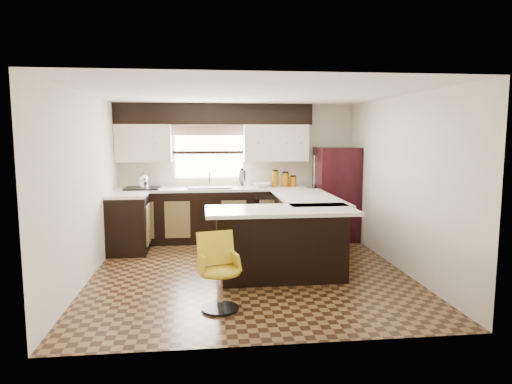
{
  "coord_description": "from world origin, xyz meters",
  "views": [
    {
      "loc": [
        -0.6,
        -6.04,
        1.88
      ],
      "look_at": [
        0.15,
        0.45,
        1.05
      ],
      "focal_mm": 32.0,
      "sensor_mm": 36.0,
      "label": 1
    }
  ],
  "objects": [
    {
      "name": "sink",
      "position": [
        -0.5,
        1.88,
        0.96
      ],
      "size": [
        0.75,
        0.45,
        0.03
      ],
      "primitive_type": "cube",
      "color": "#B2B2B7",
      "rests_on": "counter_back"
    },
    {
      "name": "peninsula_long",
      "position": [
        0.9,
        0.62,
        0.45
      ],
      "size": [
        0.6,
        1.95,
        0.9
      ],
      "primitive_type": "cube",
      "color": "black",
      "rests_on": "floor"
    },
    {
      "name": "counter_back",
      "position": [
        -0.45,
        1.9,
        0.92
      ],
      "size": [
        3.3,
        0.6,
        0.04
      ],
      "primitive_type": "cube",
      "color": "silver",
      "rests_on": "base_cab_back"
    },
    {
      "name": "counter_left",
      "position": [
        -1.8,
        1.25,
        0.92
      ],
      "size": [
        0.6,
        0.7,
        0.04
      ],
      "primitive_type": "cube",
      "color": "silver",
      "rests_on": "base_cab_left"
    },
    {
      "name": "window_pane",
      "position": [
        -0.5,
        2.18,
        1.55
      ],
      "size": [
        1.2,
        0.02,
        0.9
      ],
      "primitive_type": "cube",
      "color": "white",
      "rests_on": "wall_back"
    },
    {
      "name": "wall_front",
      "position": [
        0.0,
        -2.2,
        1.2
      ],
      "size": [
        4.4,
        0.0,
        4.4
      ],
      "primitive_type": "plane",
      "rotation": [
        -1.57,
        0.0,
        0.0
      ],
      "color": "beige",
      "rests_on": "floor"
    },
    {
      "name": "mixing_bowl",
      "position": [
        0.41,
        1.9,
        0.98
      ],
      "size": [
        0.32,
        0.32,
        0.08
      ],
      "primitive_type": "imported",
      "rotation": [
        0.0,
        0.0,
        -0.05
      ],
      "color": "white",
      "rests_on": "counter_back"
    },
    {
      "name": "wall_right",
      "position": [
        2.1,
        0.0,
        1.2
      ],
      "size": [
        0.0,
        4.4,
        4.4
      ],
      "primitive_type": "plane",
      "rotation": [
        1.57,
        0.0,
        -1.57
      ],
      "color": "beige",
      "rests_on": "floor"
    },
    {
      "name": "kettle",
      "position": [
        -1.63,
        1.88,
        1.1
      ],
      "size": [
        0.19,
        0.19,
        0.26
      ],
      "primitive_type": null,
      "color": "silver",
      "rests_on": "cooktop"
    },
    {
      "name": "percolator",
      "position": [
        0.07,
        1.9,
        1.1
      ],
      "size": [
        0.14,
        0.14,
        0.31
      ],
      "primitive_type": "cylinder",
      "color": "silver",
      "rests_on": "counter_back"
    },
    {
      "name": "dishwasher",
      "position": [
        0.55,
        1.61,
        0.43
      ],
      "size": [
        0.58,
        0.03,
        0.78
      ],
      "primitive_type": "cube",
      "color": "black",
      "rests_on": "floor"
    },
    {
      "name": "bar_chair",
      "position": [
        -0.45,
        -1.32,
        0.41
      ],
      "size": [
        0.53,
        0.53,
        0.83
      ],
      "primitive_type": null,
      "rotation": [
        0.0,
        0.0,
        0.23
      ],
      "color": "gold",
      "rests_on": "floor"
    },
    {
      "name": "canister_med",
      "position": [
        0.84,
        1.92,
        1.07
      ],
      "size": [
        0.13,
        0.13,
        0.24
      ],
      "primitive_type": "cylinder",
      "color": "#93540B",
      "rests_on": "counter_back"
    },
    {
      "name": "base_cab_left",
      "position": [
        -1.8,
        1.25,
        0.45
      ],
      "size": [
        0.6,
        0.7,
        0.9
      ],
      "primitive_type": "cube",
      "color": "black",
      "rests_on": "floor"
    },
    {
      "name": "valance",
      "position": [
        -0.5,
        2.14,
        1.94
      ],
      "size": [
        1.3,
        0.06,
        0.18
      ],
      "primitive_type": "cube",
      "color": "#D19B93",
      "rests_on": "wall_back"
    },
    {
      "name": "floor",
      "position": [
        0.0,
        0.0,
        0.0
      ],
      "size": [
        4.4,
        4.4,
        0.0
      ],
      "primitive_type": "plane",
      "color": "#49301A",
      "rests_on": "ground"
    },
    {
      "name": "counter_pen_return",
      "position": [
        0.35,
        -0.44,
        0.92
      ],
      "size": [
        1.89,
        0.84,
        0.04
      ],
      "primitive_type": "cube",
      "color": "silver",
      "rests_on": "peninsula_return"
    },
    {
      "name": "soffit",
      "position": [
        -0.4,
        2.03,
        2.22
      ],
      "size": [
        3.4,
        0.35,
        0.36
      ],
      "primitive_type": "cube",
      "color": "black",
      "rests_on": "wall_back"
    },
    {
      "name": "wall_back",
      "position": [
        0.0,
        2.2,
        1.2
      ],
      "size": [
        4.4,
        0.0,
        4.4
      ],
      "primitive_type": "plane",
      "rotation": [
        1.57,
        0.0,
        0.0
      ],
      "color": "beige",
      "rests_on": "floor"
    },
    {
      "name": "upper_cab_left",
      "position": [
        -1.62,
        2.03,
        1.72
      ],
      "size": [
        0.94,
        0.35,
        0.64
      ],
      "primitive_type": "cube",
      "color": "beige",
      "rests_on": "wall_back"
    },
    {
      "name": "upper_cab_right",
      "position": [
        0.68,
        2.03,
        1.72
      ],
      "size": [
        1.14,
        0.35,
        0.64
      ],
      "primitive_type": "cube",
      "color": "beige",
      "rests_on": "wall_back"
    },
    {
      "name": "ceiling",
      "position": [
        0.0,
        0.0,
        2.4
      ],
      "size": [
        4.4,
        4.4,
        0.0
      ],
      "primitive_type": "plane",
      "rotation": [
        3.14,
        0.0,
        0.0
      ],
      "color": "silver",
      "rests_on": "wall_back"
    },
    {
      "name": "cooktop",
      "position": [
        -1.65,
        1.88,
        0.96
      ],
      "size": [
        0.58,
        0.5,
        0.02
      ],
      "primitive_type": "cube",
      "color": "black",
      "rests_on": "counter_back"
    },
    {
      "name": "counter_pen_long",
      "position": [
        0.95,
        0.62,
        0.92
      ],
      "size": [
        0.84,
        1.95,
        0.04
      ],
      "primitive_type": "cube",
      "color": "silver",
      "rests_on": "peninsula_long"
    },
    {
      "name": "base_cab_back",
      "position": [
        -0.45,
        1.9,
        0.45
      ],
      "size": [
        3.3,
        0.6,
        0.9
      ],
      "primitive_type": "cube",
      "color": "black",
      "rests_on": "floor"
    },
    {
      "name": "peninsula_return",
      "position": [
        0.38,
        -0.35,
        0.45
      ],
      "size": [
        1.65,
        0.6,
        0.9
      ],
      "primitive_type": "cube",
      "color": "black",
      "rests_on": "floor"
    },
    {
      "name": "canister_small",
      "position": [
        0.98,
        1.92,
        1.03
      ],
      "size": [
        0.12,
        0.12,
        0.17
      ],
      "primitive_type": "cylinder",
      "color": "#93540B",
      "rests_on": "counter_back"
    },
    {
      "name": "canister_large",
      "position": [
        0.66,
        1.92,
        1.08
      ],
      "size": [
        0.12,
        0.12,
        0.28
      ],
      "primitive_type": "cylinder",
      "color": "#93540B",
      "rests_on": "counter_back"
    },
    {
      "name": "wall_left",
      "position": [
        -2.1,
        0.0,
        1.2
      ],
      "size": [
        0.0,
        4.4,
        4.4
      ],
      "primitive_type": "plane",
      "rotation": [
        1.57,
        0.0,
        1.57
      ],
      "color": "beige",
      "rests_on": "floor"
    },
    {
      "name": "refrigerator",
      "position": [
        1.73,
        1.75,
        0.82
      ],
      "size": [
        0.71,
        0.68,
        1.65
      ],
      "primitive_type": "cube",
      "color": "black",
      "rests_on": "floor"
    }
  ]
}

